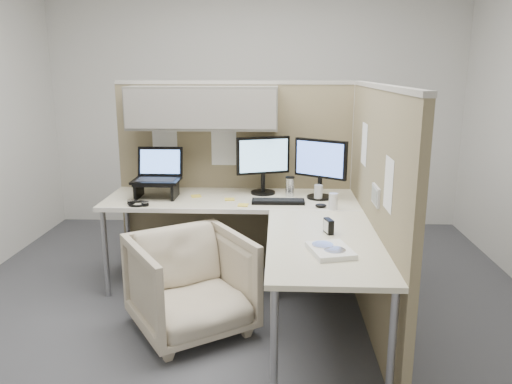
{
  "coord_description": "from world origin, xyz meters",
  "views": [
    {
      "loc": [
        0.26,
        -3.27,
        1.72
      ],
      "look_at": [
        0.1,
        0.25,
        0.85
      ],
      "focal_mm": 35.0,
      "sensor_mm": 36.0,
      "label": 1
    }
  ],
  "objects_px": {
    "desk": "(259,218)",
    "keyboard": "(278,201)",
    "office_chair": "(191,280)",
    "monitor_left": "(263,160)"
  },
  "relations": [
    {
      "from": "office_chair",
      "to": "monitor_left",
      "type": "xyz_separation_m",
      "value": [
        0.45,
        0.92,
        0.64
      ]
    },
    {
      "from": "desk",
      "to": "keyboard",
      "type": "distance_m",
      "value": 0.31
    },
    {
      "from": "desk",
      "to": "keyboard",
      "type": "xyz_separation_m",
      "value": [
        0.14,
        0.27,
        0.05
      ]
    },
    {
      "from": "monitor_left",
      "to": "office_chair",
      "type": "bearing_deg",
      "value": -135.42
    },
    {
      "from": "desk",
      "to": "keyboard",
      "type": "relative_size",
      "value": 4.99
    },
    {
      "from": "office_chair",
      "to": "monitor_left",
      "type": "relative_size",
      "value": 1.57
    },
    {
      "from": "monitor_left",
      "to": "keyboard",
      "type": "bearing_deg",
      "value": -86.48
    },
    {
      "from": "desk",
      "to": "office_chair",
      "type": "distance_m",
      "value": 0.65
    },
    {
      "from": "desk",
      "to": "office_chair",
      "type": "xyz_separation_m",
      "value": [
        -0.43,
        -0.36,
        -0.32
      ]
    },
    {
      "from": "keyboard",
      "to": "desk",
      "type": "bearing_deg",
      "value": -117.62
    }
  ]
}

